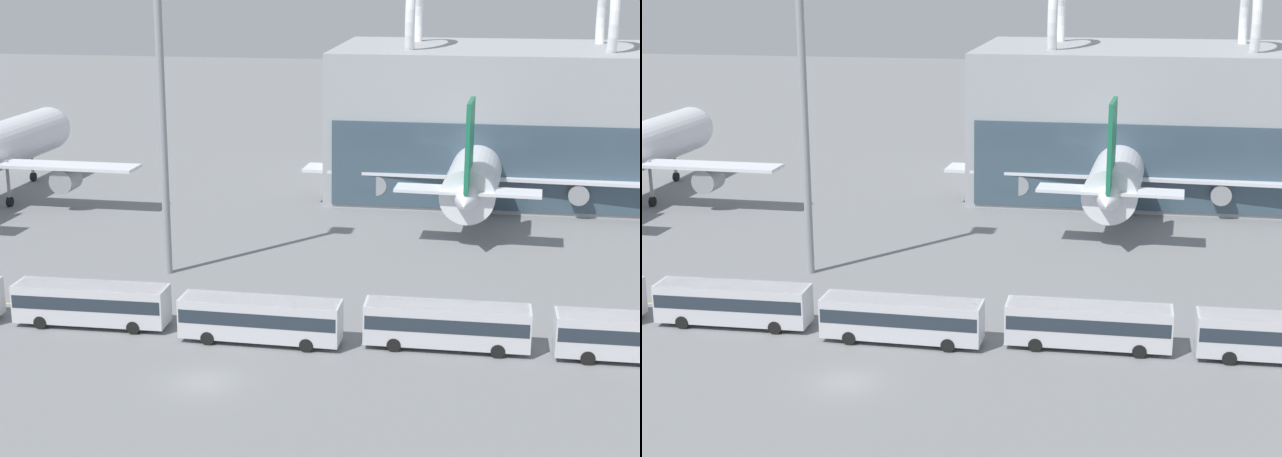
{
  "view_description": "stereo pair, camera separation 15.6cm",
  "coord_description": "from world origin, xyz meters",
  "views": [
    {
      "loc": [
        17.38,
        -56.86,
        26.46
      ],
      "look_at": [
        3.46,
        24.51,
        4.0
      ],
      "focal_mm": 55.0,
      "sensor_mm": 36.0,
      "label": 1
    },
    {
      "loc": [
        17.53,
        -56.83,
        26.46
      ],
      "look_at": [
        3.46,
        24.51,
        4.0
      ],
      "focal_mm": 55.0,
      "sensor_mm": 36.0,
      "label": 2
    }
  ],
  "objects": [
    {
      "name": "floodlight_mast",
      "position": [
        -9.68,
        22.06,
        16.75
      ],
      "size": [
        2.2,
        2.2,
        29.18
      ],
      "color": "gray",
      "rests_on": "ground_plane"
    },
    {
      "name": "shuttle_bus_2",
      "position": [
        2.02,
        7.5,
        1.9
      ],
      "size": [
        11.69,
        2.88,
        3.23
      ],
      "rotation": [
        0.0,
        0.0,
        -0.02
      ],
      "color": "silver",
      "rests_on": "ground_plane"
    },
    {
      "name": "ground_plane",
      "position": [
        0.0,
        0.0,
        0.0
      ],
      "size": [
        440.0,
        440.0,
        0.0
      ],
      "primitive_type": "plane",
      "color": "slate"
    },
    {
      "name": "airliner_at_gate_far",
      "position": [
        16.72,
        50.2,
        4.93
      ],
      "size": [
        38.7,
        40.91,
        14.12
      ],
      "rotation": [
        0.0,
        0.0,
        1.52
      ],
      "color": "silver",
      "rests_on": "ground_plane"
    },
    {
      "name": "lane_stripe_2",
      "position": [
        -19.89,
        12.13,
        0.0
      ],
      "size": [
        8.82,
        1.54,
        0.01
      ],
      "primitive_type": "cube",
      "rotation": [
        0.0,
        0.0,
        0.15
      ],
      "color": "yellow",
      "rests_on": "ground_plane"
    },
    {
      "name": "shuttle_bus_1",
      "position": [
        -11.21,
        8.59,
        1.9
      ],
      "size": [
        11.68,
        2.87,
        3.23
      ],
      "rotation": [
        0.0,
        0.0,
        0.02
      ],
      "color": "silver",
      "rests_on": "ground_plane"
    },
    {
      "name": "shuttle_bus_3",
      "position": [
        15.26,
        8.58,
        1.9
      ],
      "size": [
        11.66,
        2.79,
        3.23
      ],
      "rotation": [
        0.0,
        0.0,
        0.01
      ],
      "color": "silver",
      "rests_on": "ground_plane"
    }
  ]
}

